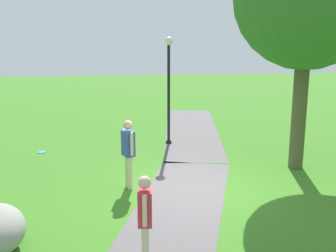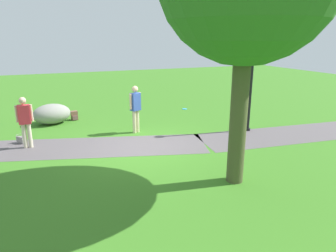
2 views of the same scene
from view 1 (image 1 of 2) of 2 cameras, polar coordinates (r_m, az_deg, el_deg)
ground_plane at (r=11.48m, az=3.84°, el=-8.13°), size 48.00×48.00×0.00m
footpath_segment_near at (r=17.26m, az=3.09°, el=-0.62°), size 8.17×2.87×0.01m
footpath_segment_mid at (r=9.75m, az=0.76°, el=-12.19°), size 8.24×4.14×0.01m
lamp_post at (r=15.07m, az=0.09°, el=6.10°), size 0.28×0.28×3.69m
woman_with_handbag at (r=7.69m, az=-3.01°, el=-11.51°), size 0.52×0.26×1.70m
man_near_boulder at (r=11.21m, az=-5.18°, el=-2.99°), size 0.48×0.36×1.80m
frisbee_on_grass at (r=15.04m, az=-16.07°, el=-3.28°), size 0.24×0.24×0.02m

